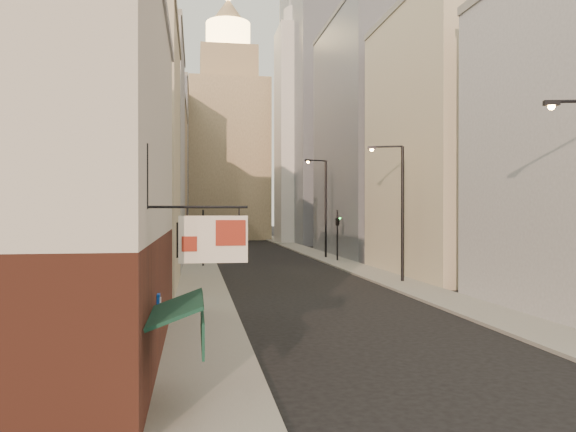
{
  "coord_description": "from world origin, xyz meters",
  "views": [
    {
      "loc": [
        -6.91,
        -10.13,
        4.78
      ],
      "look_at": [
        -1.92,
        20.03,
        4.58
      ],
      "focal_mm": 35.0,
      "sensor_mm": 36.0,
      "label": 1
    }
  ],
  "objects_px": {
    "clock_tower": "(228,141)",
    "streetlamp_mid": "(399,205)",
    "streetlamp_far": "(324,202)",
    "traffic_light_left": "(203,226)",
    "white_tower": "(302,126)",
    "traffic_light_right": "(337,221)"
  },
  "relations": [
    {
      "from": "clock_tower",
      "to": "streetlamp_mid",
      "type": "bearing_deg",
      "value": -83.42
    },
    {
      "from": "streetlamp_far",
      "to": "traffic_light_left",
      "type": "bearing_deg",
      "value": -173.36
    },
    {
      "from": "white_tower",
      "to": "traffic_light_left",
      "type": "xyz_separation_m",
      "value": [
        -16.25,
        -39.08,
        -15.02
      ]
    },
    {
      "from": "clock_tower",
      "to": "traffic_light_left",
      "type": "xyz_separation_m",
      "value": [
        -5.25,
        -53.08,
        -14.05
      ]
    },
    {
      "from": "clock_tower",
      "to": "streetlamp_mid",
      "type": "distance_m",
      "value": 67.67
    },
    {
      "from": "traffic_light_right",
      "to": "clock_tower",
      "type": "bearing_deg",
      "value": -86.37
    },
    {
      "from": "streetlamp_far",
      "to": "traffic_light_right",
      "type": "relative_size",
      "value": 2.03
    },
    {
      "from": "streetlamp_far",
      "to": "traffic_light_left",
      "type": "xyz_separation_m",
      "value": [
        -12.38,
        -7.19,
        -2.21
      ]
    },
    {
      "from": "streetlamp_mid",
      "to": "traffic_light_left",
      "type": "xyz_separation_m",
      "value": [
        -12.88,
        13.02,
        -1.72
      ]
    },
    {
      "from": "clock_tower",
      "to": "white_tower",
      "type": "xyz_separation_m",
      "value": [
        11.0,
        -14.0,
        0.97
      ]
    },
    {
      "from": "clock_tower",
      "to": "white_tower",
      "type": "height_order",
      "value": "clock_tower"
    },
    {
      "from": "clock_tower",
      "to": "traffic_light_left",
      "type": "distance_m",
      "value": 55.15
    },
    {
      "from": "white_tower",
      "to": "streetlamp_far",
      "type": "relative_size",
      "value": 4.1
    },
    {
      "from": "white_tower",
      "to": "streetlamp_mid",
      "type": "distance_m",
      "value": 53.88
    },
    {
      "from": "white_tower",
      "to": "traffic_light_right",
      "type": "xyz_separation_m",
      "value": [
        -3.42,
        -35.77,
        -14.7
      ]
    },
    {
      "from": "streetlamp_mid",
      "to": "traffic_light_right",
      "type": "xyz_separation_m",
      "value": [
        -0.05,
        16.33,
        -1.4
      ]
    },
    {
      "from": "clock_tower",
      "to": "traffic_light_right",
      "type": "height_order",
      "value": "clock_tower"
    },
    {
      "from": "traffic_light_right",
      "to": "streetlamp_far",
      "type": "bearing_deg",
      "value": -88.45
    },
    {
      "from": "white_tower",
      "to": "traffic_light_left",
      "type": "distance_m",
      "value": 44.91
    },
    {
      "from": "clock_tower",
      "to": "traffic_light_left",
      "type": "height_order",
      "value": "clock_tower"
    },
    {
      "from": "streetlamp_far",
      "to": "traffic_light_right",
      "type": "xyz_separation_m",
      "value": [
        0.45,
        -3.88,
        -1.88
      ]
    },
    {
      "from": "traffic_light_left",
      "to": "streetlamp_far",
      "type": "bearing_deg",
      "value": -157.03
    }
  ]
}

